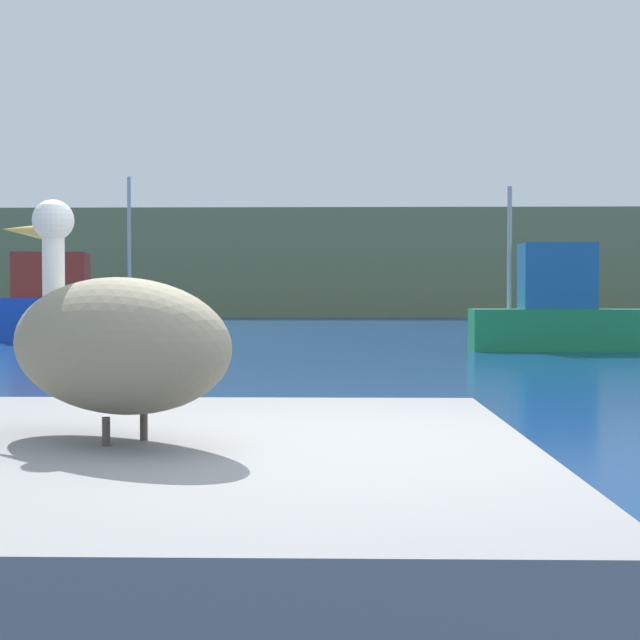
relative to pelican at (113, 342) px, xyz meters
The scene contains 5 objects.
hillside_backdrop 63.77m from the pelican, 89.00° to the left, with size 140.00×11.63×7.58m, color #6B7A51.
pier_dock 0.80m from the pelican, 38.86° to the right, with size 3.19×3.05×0.83m, color gray.
pelican is the anchor object (origin of this frame).
fishing_boat_green 21.26m from the pelican, 71.48° to the left, with size 4.99×1.56×4.30m.
fishing_boat_blue 26.69m from the pelican, 107.15° to the left, with size 6.00×2.76×5.33m.
Camera 1 is at (-0.25, -3.37, 1.38)m, focal length 50.34 mm.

